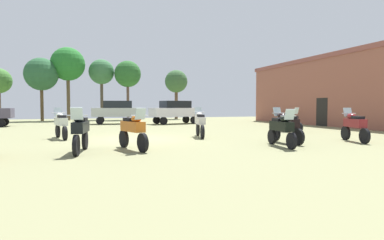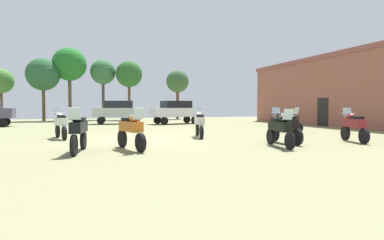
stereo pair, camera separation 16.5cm
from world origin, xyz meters
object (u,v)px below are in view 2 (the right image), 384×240
at_px(tree_1, 129,74).
at_px(tree_6, 103,73).
at_px(brick_building, 358,90).
at_px(car_3, 119,110).
at_px(motorcycle_11, 285,126).
at_px(motorcycle_4, 288,120).
at_px(car_2, 176,110).
at_px(tree_5, 1,81).
at_px(motorcycle_9, 79,130).
at_px(tree_8, 69,65).
at_px(tree_2, 43,75).
at_px(motorcycle_2, 354,125).
at_px(tree_7, 178,82).
at_px(motorcycle_1, 61,123).
at_px(motorcycle_10, 199,122).
at_px(motorcycle_6, 131,129).
at_px(motorcycle_8, 280,128).

distance_m(tree_1, tree_6, 3.03).
xyz_separation_m(brick_building, car_3, (-17.69, 8.59, -1.60)).
xyz_separation_m(motorcycle_11, car_3, (-5.30, 16.71, 0.44)).
xyz_separation_m(motorcycle_4, tree_1, (-6.89, 20.27, 4.43)).
xyz_separation_m(car_2, tree_5, (-15.90, 10.73, 2.93)).
xyz_separation_m(motorcycle_9, tree_8, (-1.67, 25.40, 5.29)).
relative_size(motorcycle_11, tree_2, 0.34).
xyz_separation_m(motorcycle_2, tree_7, (-0.65, 25.95, 3.75)).
distance_m(motorcycle_1, motorcycle_2, 13.28).
xyz_separation_m(motorcycle_9, motorcycle_10, (5.52, 3.60, -0.01)).
height_order(motorcycle_10, tree_2, tree_2).
bearing_deg(tree_2, motorcycle_6, -76.47).
height_order(motorcycle_6, tree_6, tree_6).
bearing_deg(motorcycle_1, motorcycle_9, -94.70).
bearing_deg(car_2, motorcycle_4, -170.39).
relative_size(motorcycle_2, tree_2, 0.31).
relative_size(motorcycle_10, tree_8, 0.28).
relative_size(motorcycle_4, tree_7, 0.35).
xyz_separation_m(motorcycle_1, tree_5, (-7.42, 20.99, 3.37)).
relative_size(tree_6, tree_7, 1.16).
height_order(car_2, tree_5, tree_5).
bearing_deg(tree_5, tree_6, 0.93).
bearing_deg(motorcycle_11, tree_7, 83.88).
distance_m(motorcycle_2, motorcycle_9, 11.17).
relative_size(car_2, car_3, 1.03).
distance_m(motorcycle_1, car_3, 12.42).
relative_size(motorcycle_6, tree_7, 0.36).
bearing_deg(motorcycle_8, motorcycle_11, -124.03).
distance_m(tree_2, tree_6, 6.22).
distance_m(tree_7, tree_8, 12.28).
bearing_deg(motorcycle_8, tree_5, -51.70).
height_order(motorcycle_4, motorcycle_8, motorcycle_4).
height_order(motorcycle_2, motorcycle_9, motorcycle_9).
xyz_separation_m(tree_2, tree_8, (2.55, 0.51, 1.20)).
height_order(motorcycle_11, tree_5, tree_5).
distance_m(motorcycle_2, car_3, 19.21).
bearing_deg(brick_building, motorcycle_2, -136.93).
bearing_deg(tree_5, car_2, -34.01).
distance_m(motorcycle_6, motorcycle_11, 6.32).
relative_size(car_3, tree_2, 0.68).
relative_size(motorcycle_9, tree_7, 0.38).
height_order(motorcycle_4, motorcycle_9, motorcycle_9).
relative_size(motorcycle_8, car_2, 0.48).
xyz_separation_m(motorcycle_6, tree_6, (0.11, 26.01, 4.65)).
xyz_separation_m(motorcycle_11, tree_1, (-3.40, 24.93, 4.41)).
xyz_separation_m(motorcycle_8, motorcycle_10, (-1.68, 4.41, 0.02)).
bearing_deg(motorcycle_1, motorcycle_2, -39.74).
relative_size(motorcycle_4, car_2, 0.45).
xyz_separation_m(motorcycle_8, tree_7, (3.30, 26.34, 3.76)).
height_order(motorcycle_8, motorcycle_11, motorcycle_11).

